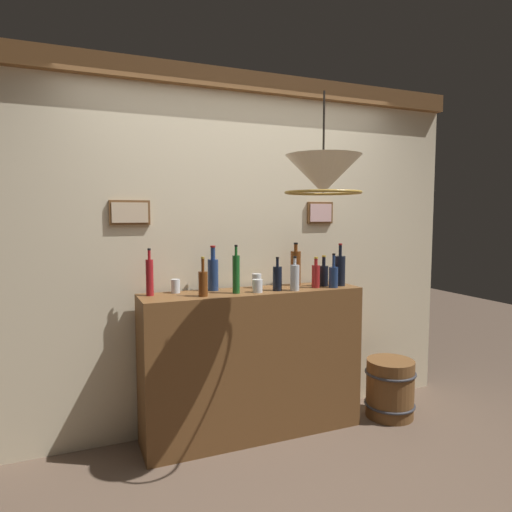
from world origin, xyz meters
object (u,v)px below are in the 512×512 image
(liquor_bottle_gin, at_px, (296,268))
(pendant_lamp, at_px, (323,176))
(liquor_bottle_scotch, at_px, (203,283))
(liquor_bottle_sherry, at_px, (316,275))
(liquor_bottle_rye, at_px, (150,277))
(liquor_bottle_bourbon, at_px, (340,270))
(liquor_bottle_rum, at_px, (324,275))
(wooden_barrel, at_px, (390,388))
(liquor_bottle_port, at_px, (333,276))
(liquor_bottle_tequila, at_px, (295,277))
(liquor_bottle_vermouth, at_px, (236,273))
(glass_tumbler_rocks, at_px, (257,286))
(glass_tumbler_highball, at_px, (176,286))
(glass_tumbler_shot, at_px, (257,281))
(liquor_bottle_brandy, at_px, (213,273))
(liquor_bottle_mezcal, at_px, (277,278))

(liquor_bottle_gin, relative_size, pendant_lamp, 0.56)
(liquor_bottle_scotch, xyz_separation_m, liquor_bottle_sherry, (0.86, 0.03, -0.00))
(liquor_bottle_rye, distance_m, liquor_bottle_bourbon, 1.40)
(liquor_bottle_rum, relative_size, pendant_lamp, 0.40)
(liquor_bottle_gin, relative_size, wooden_barrel, 0.72)
(liquor_bottle_port, bearing_deg, liquor_bottle_tequila, -178.01)
(liquor_bottle_vermouth, height_order, glass_tumbler_rocks, liquor_bottle_vermouth)
(liquor_bottle_port, xyz_separation_m, liquor_bottle_scotch, (-0.99, 0.02, 0.01))
(liquor_bottle_port, height_order, glass_tumbler_highball, liquor_bottle_port)
(liquor_bottle_port, distance_m, liquor_bottle_bourbon, 0.12)
(wooden_barrel, bearing_deg, glass_tumbler_highball, 170.66)
(liquor_bottle_bourbon, relative_size, liquor_bottle_rum, 1.38)
(glass_tumbler_rocks, bearing_deg, liquor_bottle_sherry, 3.31)
(liquor_bottle_vermouth, height_order, glass_tumbler_shot, liquor_bottle_vermouth)
(liquor_bottle_scotch, bearing_deg, glass_tumbler_highball, 124.69)
(liquor_bottle_rum, relative_size, glass_tumbler_shot, 2.22)
(liquor_bottle_brandy, bearing_deg, glass_tumbler_highball, 178.91)
(liquor_bottle_tequila, distance_m, liquor_bottle_gin, 0.25)
(liquor_bottle_vermouth, bearing_deg, pendant_lamp, -63.45)
(glass_tumbler_rocks, relative_size, glass_tumbler_shot, 0.87)
(liquor_bottle_bourbon, bearing_deg, liquor_bottle_tequila, -170.59)
(liquor_bottle_bourbon, height_order, glass_tumbler_highball, liquor_bottle_bourbon)
(liquor_bottle_sherry, xyz_separation_m, liquor_bottle_gin, (-0.08, 0.16, 0.04))
(glass_tumbler_highball, bearing_deg, liquor_bottle_tequila, -16.15)
(liquor_bottle_brandy, bearing_deg, liquor_bottle_tequila, -23.06)
(liquor_bottle_port, bearing_deg, liquor_bottle_rum, 105.83)
(glass_tumbler_highball, bearing_deg, liquor_bottle_rye, -168.11)
(liquor_bottle_rye, relative_size, wooden_barrel, 0.69)
(liquor_bottle_rye, distance_m, liquor_bottle_tequila, 1.00)
(liquor_bottle_port, height_order, liquor_bottle_sherry, liquor_bottle_port)
(liquor_bottle_rye, bearing_deg, liquor_bottle_brandy, 4.20)
(liquor_bottle_rye, distance_m, liquor_bottle_mezcal, 0.88)
(liquor_bottle_rye, bearing_deg, liquor_bottle_bourbon, -5.05)
(liquor_bottle_scotch, height_order, glass_tumbler_shot, liquor_bottle_scotch)
(liquor_bottle_mezcal, distance_m, pendant_lamp, 0.90)
(liquor_bottle_tequila, height_order, pendant_lamp, pendant_lamp)
(liquor_bottle_bourbon, xyz_separation_m, liquor_bottle_gin, (-0.30, 0.15, 0.02))
(liquor_bottle_scotch, distance_m, liquor_bottle_gin, 0.80)
(liquor_bottle_rum, height_order, glass_tumbler_rocks, liquor_bottle_rum)
(glass_tumbler_shot, bearing_deg, glass_tumbler_highball, 178.28)
(liquor_bottle_gin, bearing_deg, liquor_bottle_rye, -178.78)
(liquor_bottle_port, height_order, liquor_bottle_bourbon, liquor_bottle_bourbon)
(liquor_bottle_sherry, relative_size, wooden_barrel, 0.50)
(liquor_bottle_brandy, height_order, liquor_bottle_gin, liquor_bottle_gin)
(liquor_bottle_gin, distance_m, wooden_barrel, 1.22)
(wooden_barrel, bearing_deg, glass_tumbler_shot, 166.39)
(liquor_bottle_rye, bearing_deg, liquor_bottle_vermouth, -13.83)
(liquor_bottle_vermouth, distance_m, glass_tumbler_shot, 0.28)
(liquor_bottle_bourbon, bearing_deg, wooden_barrel, -14.48)
(liquor_bottle_sherry, distance_m, wooden_barrel, 1.11)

